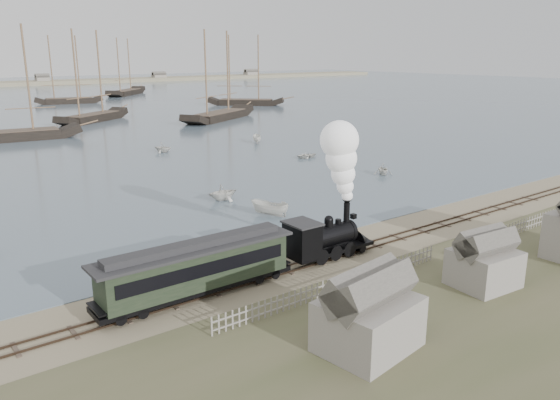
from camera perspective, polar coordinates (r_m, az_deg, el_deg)
ground at (r=45.21m, az=6.14°, el=-4.52°), size 600.00×600.00×0.00m
rail_track at (r=43.86m, az=7.92°, el=-5.16°), size 120.00×1.80×0.16m
picket_fence_west at (r=36.36m, az=6.14°, el=-9.60°), size 19.00×0.10×1.20m
picket_fence_east at (r=50.25m, az=22.66°, el=-3.61°), size 15.00×0.10×1.20m
shed_left at (r=30.40m, az=9.10°, el=-15.02°), size 5.00×4.00×4.10m
shed_mid at (r=39.59m, az=20.37°, el=-8.38°), size 4.00×3.50×3.60m
locomotive at (r=41.18m, az=6.24°, el=0.21°), size 8.02×2.99×10.00m
passenger_coach at (r=35.18m, az=-8.71°, el=-6.90°), size 13.43×2.59×3.26m
beached_dinghy at (r=40.61m, az=-1.70°, el=-6.17°), size 2.73×3.82×0.79m
rowboat_1 at (r=57.74m, az=-6.00°, el=0.84°), size 2.93×3.38×1.75m
rowboat_2 at (r=51.92m, az=-1.10°, el=-0.88°), size 4.03×3.24×1.48m
rowboat_3 at (r=81.03m, az=2.94°, el=4.69°), size 2.40×3.33×0.68m
rowboat_4 at (r=70.68m, az=10.71°, el=3.20°), size 3.66×3.55×1.47m
rowboat_5 at (r=94.18m, az=-2.45°, el=6.39°), size 3.71×2.97×1.36m
rowboat_7 at (r=87.02m, az=-12.17°, el=5.40°), size 3.93×3.80×1.59m
schooner_2 at (r=106.74m, az=-27.14°, el=10.84°), size 24.81×8.17×20.00m
schooner_3 at (r=129.89m, az=-19.30°, el=12.14°), size 20.45×16.40×20.00m
schooner_4 at (r=127.39m, az=-6.47°, el=12.83°), size 25.57×18.35×20.00m
schooner_5 at (r=161.71m, az=-3.65°, el=13.39°), size 19.61×18.74×20.00m
schooner_8 at (r=177.98m, az=-21.46°, el=12.57°), size 19.75×8.40×20.00m
schooner_9 at (r=208.75m, az=-15.93°, el=13.27°), size 22.12×23.05×20.00m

